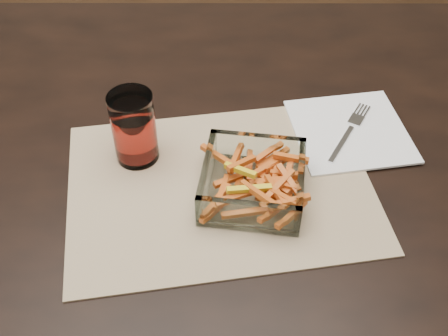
{
  "coord_description": "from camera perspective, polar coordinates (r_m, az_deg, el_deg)",
  "views": [
    {
      "loc": [
        0.11,
        -0.65,
        1.37
      ],
      "look_at": [
        0.11,
        -0.08,
        0.78
      ],
      "focal_mm": 45.0,
      "sensor_mm": 36.0,
      "label": 1
    }
  ],
  "objects": [
    {
      "name": "placemat",
      "position": [
        0.84,
        -0.39,
        -1.81
      ],
      "size": [
        0.5,
        0.4,
        0.0
      ],
      "primitive_type": "cube",
      "rotation": [
        0.0,
        0.0,
        0.16
      ],
      "color": "tan",
      "rests_on": "dining_table"
    },
    {
      "name": "napkin",
      "position": [
        0.95,
        12.68,
        3.71
      ],
      "size": [
        0.21,
        0.21,
        0.0
      ],
      "primitive_type": "cube",
      "rotation": [
        0.0,
        0.0,
        0.16
      ],
      "color": "white",
      "rests_on": "placemat"
    },
    {
      "name": "tumbler",
      "position": [
        0.86,
        -9.11,
        3.84
      ],
      "size": [
        0.07,
        0.07,
        0.12
      ],
      "color": "white",
      "rests_on": "placemat"
    },
    {
      "name": "glass_bowl",
      "position": [
        0.81,
        2.94,
        -1.54
      ],
      "size": [
        0.16,
        0.16,
        0.06
      ],
      "rotation": [
        0.0,
        0.0,
        -0.13
      ],
      "color": "white",
      "rests_on": "placemat"
    },
    {
      "name": "dining_table",
      "position": [
        0.97,
        -6.59,
        -1.5
      ],
      "size": [
        1.6,
        0.9,
        0.75
      ],
      "color": "black",
      "rests_on": "ground"
    },
    {
      "name": "fork",
      "position": [
        0.94,
        12.66,
        3.79
      ],
      "size": [
        0.09,
        0.15,
        0.0
      ],
      "rotation": [
        0.0,
        0.0,
        -0.51
      ],
      "color": "silver",
      "rests_on": "napkin"
    }
  ]
}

